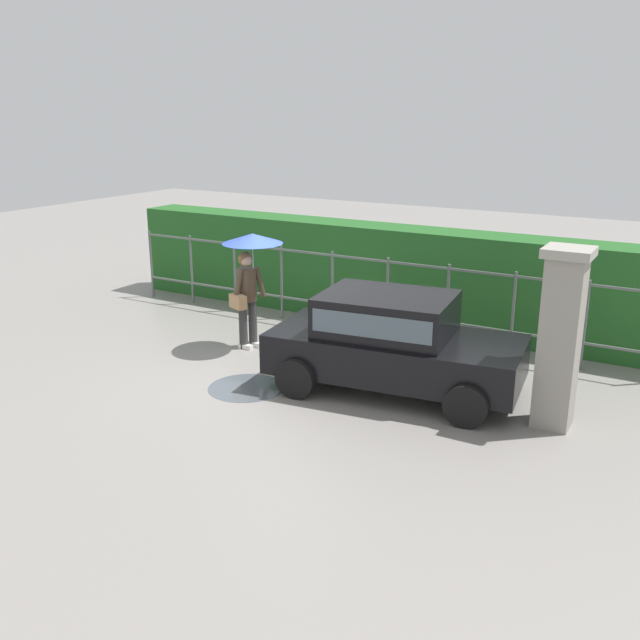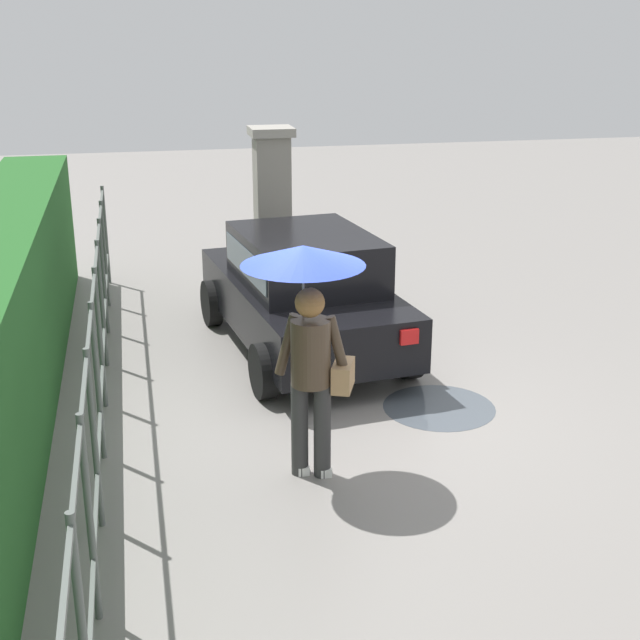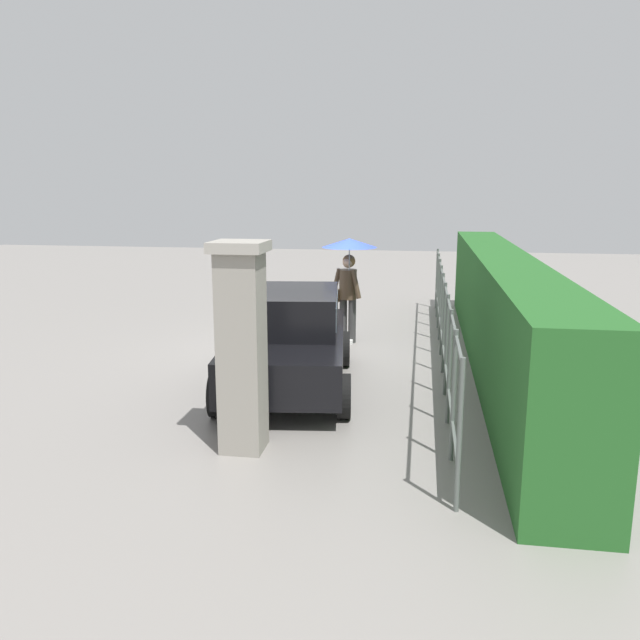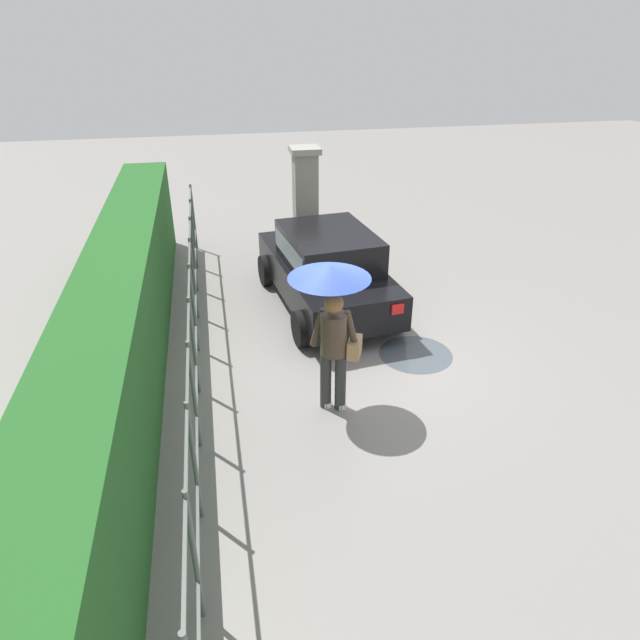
% 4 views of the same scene
% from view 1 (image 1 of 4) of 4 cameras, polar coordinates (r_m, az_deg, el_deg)
% --- Properties ---
extents(ground_plane, '(40.00, 40.00, 0.00)m').
position_cam_1_polar(ground_plane, '(11.30, -3.04, -4.26)').
color(ground_plane, gray).
extents(car, '(3.89, 2.21, 1.48)m').
position_cam_1_polar(car, '(10.38, 5.90, -1.57)').
color(car, black).
rests_on(car, ground).
extents(pedestrian, '(1.05, 1.05, 2.05)m').
position_cam_1_polar(pedestrian, '(12.08, -5.79, 4.59)').
color(pedestrian, '#333333').
rests_on(pedestrian, ground).
extents(gate_pillar, '(0.60, 0.60, 2.42)m').
position_cam_1_polar(gate_pillar, '(9.54, 19.08, -1.33)').
color(gate_pillar, gray).
rests_on(gate_pillar, ground).
extents(fence_section, '(10.49, 0.05, 1.50)m').
position_cam_1_polar(fence_section, '(13.11, 3.23, 2.50)').
color(fence_section, '#59605B').
rests_on(fence_section, ground).
extents(hedge_row, '(11.44, 0.90, 1.90)m').
position_cam_1_polar(hedge_row, '(13.90, 5.00, 3.84)').
color(hedge_row, '#235B23').
rests_on(hedge_row, ground).
extents(puddle_near, '(1.17, 1.17, 0.00)m').
position_cam_1_polar(puddle_near, '(10.72, -6.08, -5.53)').
color(puddle_near, '#4C545B').
rests_on(puddle_near, ground).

